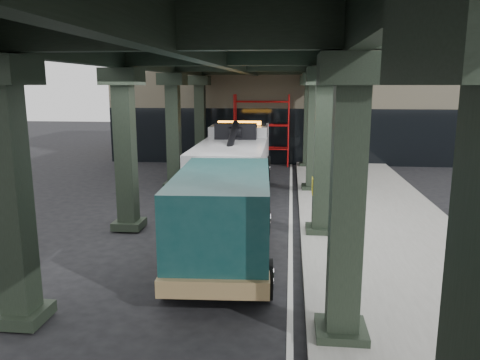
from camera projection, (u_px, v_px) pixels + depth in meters
The scene contains 8 objects.
ground at pixel (227, 256), 12.54m from camera, with size 90.00×90.00×0.00m, color black.
sidewalk at pixel (385, 236), 14.00m from camera, with size 5.00×40.00×0.15m, color gray.
lane_stripe at pixel (291, 235), 14.31m from camera, with size 0.12×38.00×0.01m, color silver.
viaduct at pixel (221, 51), 13.44m from camera, with size 7.40×32.00×6.40m.
building at pixel (297, 93), 31.02m from camera, with size 22.00×10.00×8.00m, color #C6B793.
scaffolding at pixel (262, 128), 26.39m from camera, with size 3.08×0.88×4.00m.
tow_truck at pixel (235, 158), 19.69m from camera, with size 2.93×9.34×3.04m.
towed_van at pixel (224, 215), 11.72m from camera, with size 2.72×6.14×2.44m.
Camera 1 is at (1.63, -11.77, 4.50)m, focal length 35.00 mm.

